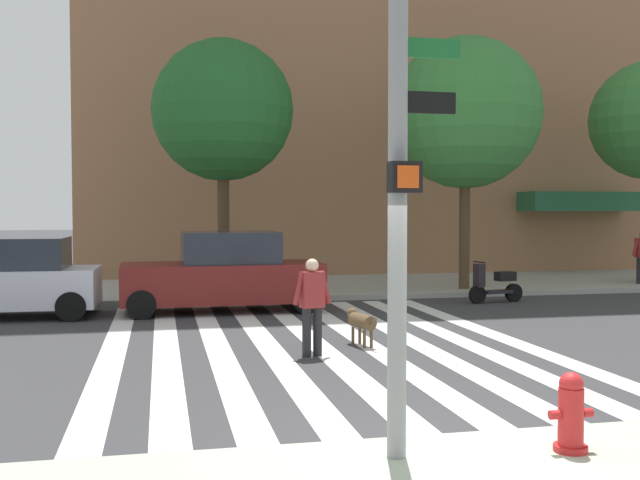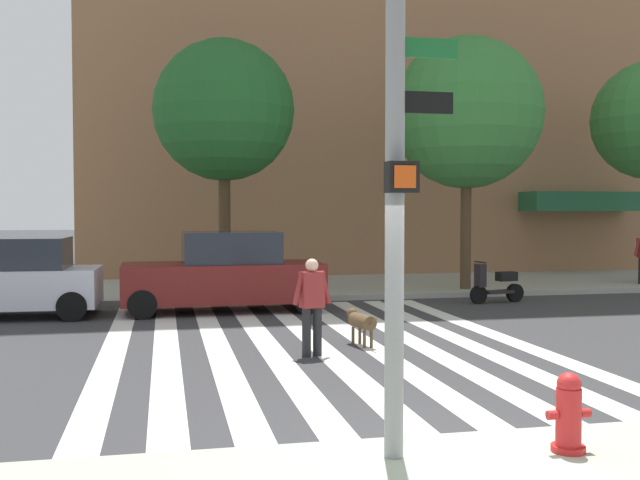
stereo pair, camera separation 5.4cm
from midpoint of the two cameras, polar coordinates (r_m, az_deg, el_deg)
name	(u,v)px [view 2 (the right image)]	position (r m, az deg, el deg)	size (l,w,h in m)	color
ground_plane	(315,343)	(13.76, -0.27, -7.94)	(160.00, 160.00, 0.00)	#353538
sidewalk_far	(255,288)	(22.67, -4.93, -3.69)	(80.00, 6.00, 0.15)	#9C9E93
crosswalk_stripes	(316,343)	(13.76, -0.17, -7.92)	(7.65, 11.63, 0.01)	silver
traffic_light_pole	(398,93)	(6.92, 6.20, 11.15)	(0.74, 0.46, 5.80)	gray
fire_hydrant	(569,413)	(7.65, 18.72, -12.46)	(0.44, 0.32, 0.76)	red
parked_car_near_curb	(2,278)	(18.34, -23.12, -2.71)	(4.40, 2.07, 1.82)	silver
parked_car_behind_first	(225,274)	(18.05, -7.21, -2.60)	(4.78, 2.05, 1.92)	maroon
parked_scooter	(497,285)	(20.12, 13.48, -3.35)	(1.62, 0.60, 1.11)	black
street_tree_nearest	(224,111)	(20.91, -7.29, 9.78)	(3.89, 3.89, 6.98)	#4C3823
street_tree_middle	(467,113)	(22.15, 11.25, 9.50)	(4.37, 4.37, 7.28)	#4C3823
pedestrian_dog_walker	(312,301)	(12.46, -0.50, -4.72)	(0.71, 0.32, 1.64)	black
dog_on_leash	(361,321)	(13.49, 3.25, -6.24)	(0.40, 1.03, 0.65)	brown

